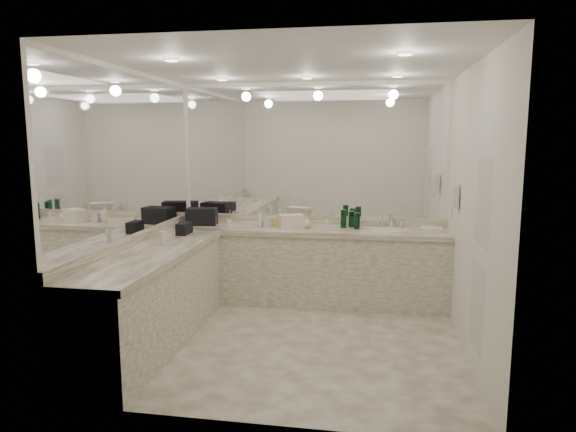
% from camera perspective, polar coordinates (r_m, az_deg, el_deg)
% --- Properties ---
extents(floor, '(3.20, 3.20, 0.00)m').
position_cam_1_polar(floor, '(5.12, 0.58, -13.61)').
color(floor, beige).
rests_on(floor, ground).
extents(ceiling, '(3.20, 3.20, 0.00)m').
position_cam_1_polar(ceiling, '(4.79, 0.63, 16.56)').
color(ceiling, white).
rests_on(ceiling, floor).
extents(wall_back, '(3.20, 0.02, 2.60)m').
position_cam_1_polar(wall_back, '(6.26, 2.74, 2.77)').
color(wall_back, white).
rests_on(wall_back, floor).
extents(wall_left, '(0.02, 3.00, 2.60)m').
position_cam_1_polar(wall_left, '(5.27, -16.84, 1.29)').
color(wall_left, white).
rests_on(wall_left, floor).
extents(wall_right, '(0.02, 3.00, 2.60)m').
position_cam_1_polar(wall_right, '(4.81, 19.80, 0.47)').
color(wall_right, white).
rests_on(wall_right, floor).
extents(vanity_back_base, '(3.20, 0.60, 0.84)m').
position_cam_1_polar(vanity_back_base, '(6.12, 2.35, -5.74)').
color(vanity_back_base, silver).
rests_on(vanity_back_base, floor).
extents(vanity_back_top, '(3.20, 0.64, 0.06)m').
position_cam_1_polar(vanity_back_top, '(6.02, 2.36, -1.61)').
color(vanity_back_top, silver).
rests_on(vanity_back_top, vanity_back_base).
extents(vanity_left_base, '(0.60, 2.40, 0.84)m').
position_cam_1_polar(vanity_left_base, '(5.07, -14.84, -9.11)').
color(vanity_left_base, silver).
rests_on(vanity_left_base, floor).
extents(vanity_left_top, '(0.64, 2.42, 0.06)m').
position_cam_1_polar(vanity_left_top, '(4.95, -14.93, -4.15)').
color(vanity_left_top, silver).
rests_on(vanity_left_top, vanity_left_base).
extents(backsplash_back, '(3.20, 0.04, 0.10)m').
position_cam_1_polar(backsplash_back, '(6.29, 2.70, -0.43)').
color(backsplash_back, silver).
rests_on(backsplash_back, vanity_back_top).
extents(backsplash_left, '(0.04, 3.00, 0.10)m').
position_cam_1_polar(backsplash_left, '(5.32, -16.48, -2.45)').
color(backsplash_left, silver).
rests_on(backsplash_left, vanity_left_top).
extents(mirror_back, '(3.12, 0.01, 1.55)m').
position_cam_1_polar(mirror_back, '(6.22, 2.76, 7.11)').
color(mirror_back, white).
rests_on(mirror_back, wall_back).
extents(mirror_left, '(0.01, 2.92, 1.55)m').
position_cam_1_polar(mirror_left, '(5.23, -16.95, 6.46)').
color(mirror_left, white).
rests_on(mirror_left, wall_left).
extents(sink, '(0.44, 0.44, 0.03)m').
position_cam_1_polar(sink, '(5.98, 11.45, -1.60)').
color(sink, white).
rests_on(sink, vanity_back_top).
extents(faucet, '(0.24, 0.16, 0.14)m').
position_cam_1_polar(faucet, '(6.18, 11.41, -0.57)').
color(faucet, silver).
rests_on(faucet, vanity_back_top).
extents(wall_phone, '(0.06, 0.10, 0.24)m').
position_cam_1_polar(wall_phone, '(5.48, 18.09, 2.03)').
color(wall_phone, white).
rests_on(wall_phone, wall_right).
extents(door, '(0.02, 0.82, 2.10)m').
position_cam_1_polar(door, '(4.36, 20.61, -3.71)').
color(door, white).
rests_on(door, wall_right).
extents(black_toiletry_bag, '(0.39, 0.28, 0.21)m').
position_cam_1_polar(black_toiletry_bag, '(6.30, -9.56, -0.04)').
color(black_toiletry_bag, black).
rests_on(black_toiletry_bag, vanity_back_top).
extents(black_bag_spill, '(0.11, 0.24, 0.13)m').
position_cam_1_polar(black_bag_spill, '(5.72, -11.46, -1.34)').
color(black_bag_spill, black).
rests_on(black_bag_spill, vanity_left_top).
extents(cream_cosmetic_case, '(0.33, 0.28, 0.16)m').
position_cam_1_polar(cream_cosmetic_case, '(6.00, 0.35, -0.55)').
color(cream_cosmetic_case, silver).
rests_on(cream_cosmetic_case, vanity_back_top).
extents(hand_towel, '(0.25, 0.18, 0.04)m').
position_cam_1_polar(hand_towel, '(6.03, 15.67, -1.42)').
color(hand_towel, white).
rests_on(hand_towel, vanity_back_top).
extents(lotion_left, '(0.05, 0.05, 0.13)m').
position_cam_1_polar(lotion_left, '(5.19, -13.74, -2.45)').
color(lotion_left, white).
rests_on(lotion_left, vanity_left_top).
extents(soap_bottle_a, '(0.08, 0.08, 0.20)m').
position_cam_1_polar(soap_bottle_a, '(6.11, -3.09, -0.24)').
color(soap_bottle_a, white).
rests_on(soap_bottle_a, vanity_back_top).
extents(soap_bottle_b, '(0.08, 0.08, 0.17)m').
position_cam_1_polar(soap_bottle_b, '(6.05, -2.35, -0.47)').
color(soap_bottle_b, silver).
rests_on(soap_bottle_b, vanity_back_top).
extents(soap_bottle_c, '(0.15, 0.15, 0.15)m').
position_cam_1_polar(soap_bottle_c, '(6.00, 2.00, -0.60)').
color(soap_bottle_c, beige).
rests_on(soap_bottle_c, vanity_back_top).
extents(green_bottle_0, '(0.07, 0.07, 0.19)m').
position_cam_1_polar(green_bottle_0, '(6.12, 7.09, -0.33)').
color(green_bottle_0, '#0E4525').
rests_on(green_bottle_0, vanity_back_top).
extents(green_bottle_1, '(0.07, 0.07, 0.19)m').
position_cam_1_polar(green_bottle_1, '(5.98, 7.66, -0.54)').
color(green_bottle_1, '#0E4525').
rests_on(green_bottle_1, vanity_back_top).
extents(green_bottle_2, '(0.07, 0.07, 0.21)m').
position_cam_1_polar(green_bottle_2, '(6.04, 6.20, -0.31)').
color(green_bottle_2, '#0E4525').
rests_on(green_bottle_2, vanity_back_top).
extents(amenity_bottle_0, '(0.06, 0.06, 0.11)m').
position_cam_1_polar(amenity_bottle_0, '(6.20, -2.17, -0.51)').
color(amenity_bottle_0, silver).
rests_on(amenity_bottle_0, vanity_back_top).
extents(amenity_bottle_1, '(0.06, 0.06, 0.07)m').
position_cam_1_polar(amenity_bottle_1, '(6.22, -6.58, -0.71)').
color(amenity_bottle_1, white).
rests_on(amenity_bottle_1, vanity_back_top).
extents(amenity_bottle_2, '(0.06, 0.06, 0.09)m').
position_cam_1_polar(amenity_bottle_2, '(6.18, -1.45, -0.63)').
color(amenity_bottle_2, '#F2D84C').
rests_on(amenity_bottle_2, vanity_back_top).
extents(amenity_bottle_3, '(0.07, 0.07, 0.15)m').
position_cam_1_polar(amenity_bottle_3, '(6.15, 1.98, -0.39)').
color(amenity_bottle_3, '#E0B28C').
rests_on(amenity_bottle_3, vanity_back_top).
extents(amenity_bottle_4, '(0.05, 0.05, 0.08)m').
position_cam_1_polar(amenity_bottle_4, '(6.06, 1.77, -0.86)').
color(amenity_bottle_4, '#E0B28C').
rests_on(amenity_bottle_4, vanity_back_top).
extents(amenity_bottle_5, '(0.04, 0.04, 0.11)m').
position_cam_1_polar(amenity_bottle_5, '(6.04, 4.32, -0.79)').
color(amenity_bottle_5, white).
rests_on(amenity_bottle_5, vanity_back_top).
extents(amenity_bottle_6, '(0.06, 0.06, 0.10)m').
position_cam_1_polar(amenity_bottle_6, '(6.24, -8.22, -0.55)').
color(amenity_bottle_6, '#E57F66').
rests_on(amenity_bottle_6, vanity_back_top).
extents(amenity_bottle_7, '(0.05, 0.05, 0.06)m').
position_cam_1_polar(amenity_bottle_7, '(6.32, -8.35, -0.63)').
color(amenity_bottle_7, silver).
rests_on(amenity_bottle_7, vanity_back_top).
extents(amenity_bottle_8, '(0.04, 0.04, 0.07)m').
position_cam_1_polar(amenity_bottle_8, '(6.14, 2.22, -0.78)').
color(amenity_bottle_8, '#E57F66').
rests_on(amenity_bottle_8, vanity_back_top).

